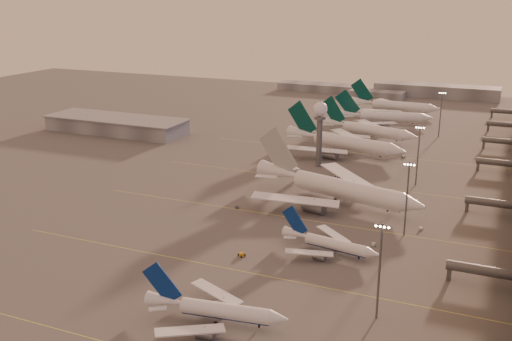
% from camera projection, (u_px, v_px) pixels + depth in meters
% --- Properties ---
extents(ground, '(700.00, 700.00, 0.00)m').
position_uv_depth(ground, '(172.00, 275.00, 168.69)').
color(ground, '#514F4F').
rests_on(ground, ground).
extents(taxiway_markings, '(180.00, 185.25, 0.02)m').
position_uv_depth(taxiway_markings, '(331.00, 223.00, 206.51)').
color(taxiway_markings, '#DBD64D').
rests_on(taxiway_markings, ground).
extents(hangar, '(82.00, 27.00, 8.50)m').
position_uv_depth(hangar, '(117.00, 125.00, 335.91)').
color(hangar, slate).
rests_on(hangar, ground).
extents(radar_tower, '(6.40, 6.40, 31.10)m').
position_uv_depth(radar_tower, '(320.00, 121.00, 266.12)').
color(radar_tower, '#54565B').
rests_on(radar_tower, ground).
extents(mast_a, '(3.60, 0.56, 25.00)m').
position_uv_depth(mast_a, '(380.00, 267.00, 142.71)').
color(mast_a, '#54565B').
rests_on(mast_a, ground).
extents(mast_b, '(3.60, 0.56, 25.00)m').
position_uv_depth(mast_b, '(407.00, 195.00, 192.16)').
color(mast_b, '#54565B').
rests_on(mast_b, ground).
extents(mast_c, '(3.60, 0.56, 25.00)m').
position_uv_depth(mast_c, '(418.00, 153.00, 242.37)').
color(mast_c, '#54565B').
rests_on(mast_c, ground).
extents(mast_d, '(3.60, 0.56, 25.00)m').
position_uv_depth(mast_d, '(441.00, 112.00, 322.19)').
color(mast_d, '#54565B').
rests_on(mast_d, ground).
extents(distant_horizon, '(165.00, 37.50, 9.00)m').
position_uv_depth(distant_horizon, '(398.00, 90.00, 452.19)').
color(distant_horizon, slate).
rests_on(distant_horizon, ground).
extents(narrowbody_near, '(36.49, 28.95, 14.30)m').
position_uv_depth(narrowbody_near, '(215.00, 312.00, 143.79)').
color(narrowbody_near, white).
rests_on(narrowbody_near, ground).
extents(narrowbody_mid, '(32.53, 25.77, 12.78)m').
position_uv_depth(narrowbody_mid, '(329.00, 245.00, 182.19)').
color(narrowbody_mid, white).
rests_on(narrowbody_mid, ground).
extents(widebody_white, '(70.29, 55.59, 25.30)m').
position_uv_depth(widebody_white, '(336.00, 192.00, 224.57)').
color(widebody_white, white).
rests_on(widebody_white, ground).
extents(greentail_a, '(63.92, 51.05, 23.59)m').
position_uv_depth(greentail_a, '(344.00, 145.00, 291.95)').
color(greentail_a, white).
rests_on(greentail_a, ground).
extents(greentail_b, '(56.45, 44.98, 20.99)m').
position_uv_depth(greentail_b, '(368.00, 132.00, 320.95)').
color(greentail_b, white).
rests_on(greentail_b, ground).
extents(greentail_c, '(56.10, 44.76, 20.77)m').
position_uv_depth(greentail_c, '(384.00, 119.00, 353.56)').
color(greentail_c, white).
rests_on(greentail_c, ground).
extents(greentail_d, '(58.65, 47.29, 21.29)m').
position_uv_depth(greentail_d, '(395.00, 108.00, 386.35)').
color(greentail_d, white).
rests_on(greentail_d, ground).
extents(gsv_tug_mid, '(4.61, 3.93, 1.13)m').
position_uv_depth(gsv_tug_mid, '(242.00, 255.00, 180.20)').
color(gsv_tug_mid, orange).
rests_on(gsv_tug_mid, ground).
extents(gsv_truck_b, '(5.99, 2.84, 2.33)m').
position_uv_depth(gsv_truck_b, '(375.00, 243.00, 187.15)').
color(gsv_truck_b, silver).
rests_on(gsv_truck_b, ground).
extents(gsv_truck_c, '(5.56, 5.49, 2.32)m').
position_uv_depth(gsv_truck_c, '(238.00, 205.00, 219.85)').
color(gsv_truck_c, '#515355').
rests_on(gsv_truck_c, ground).
extents(gsv_catering_b, '(4.99, 2.88, 3.86)m').
position_uv_depth(gsv_catering_b, '(422.00, 225.00, 199.55)').
color(gsv_catering_b, silver).
rests_on(gsv_catering_b, ground).
extents(gsv_tug_far, '(3.54, 4.15, 1.02)m').
position_uv_depth(gsv_tug_far, '(337.00, 177.00, 255.50)').
color(gsv_tug_far, silver).
rests_on(gsv_tug_far, ground).
extents(gsv_truck_d, '(2.36, 5.04, 1.96)m').
position_uv_depth(gsv_truck_d, '(288.00, 152.00, 292.02)').
color(gsv_truck_d, silver).
rests_on(gsv_truck_d, ground).
extents(gsv_tug_hangar, '(3.87, 2.95, 0.98)m').
position_uv_depth(gsv_tug_hangar, '(403.00, 157.00, 285.61)').
color(gsv_tug_hangar, silver).
rests_on(gsv_tug_hangar, ground).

